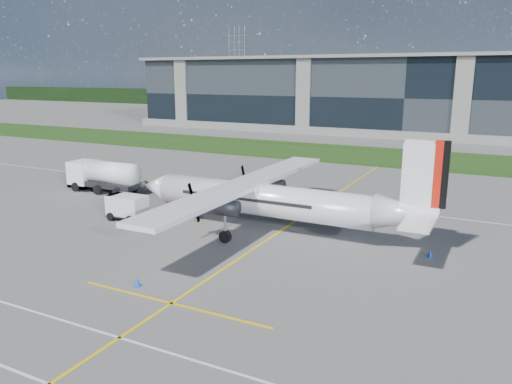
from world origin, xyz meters
The scene contains 15 objects.
ground centered at (0.00, 40.00, 0.00)m, with size 400.00×400.00×0.00m, color #5C5A57.
grass_strip centered at (0.00, 48.00, 0.02)m, with size 400.00×18.00×0.04m, color #183D10.
terminal_building centered at (0.00, 80.00, 7.50)m, with size 120.00×20.00×15.00m, color black.
tree_line centered at (0.00, 140.00, 3.00)m, with size 400.00×6.00×6.00m, color black.
pylon_west centered at (-80.00, 150.00, 15.00)m, with size 9.00×4.60×30.00m, color gray, non-canonical shape.
yellow_taxiway_centerline centered at (3.00, 10.00, 0.01)m, with size 0.20×70.00×0.01m, color yellow.
turboprop_aircraft centered at (2.40, 7.83, 3.90)m, with size 25.07×26.00×7.80m, color white, non-canonical shape.
fuel_tanker_truck centered at (-19.26, 11.95, 1.62)m, with size 8.63×2.81×3.24m, color white, non-canonical shape.
baggage_tug centered at (-9.77, 5.21, 1.03)m, with size 3.44×2.06×2.06m, color silver, non-canonical shape.
ground_crew_person centered at (-7.07, 7.34, 1.05)m, with size 0.85×0.61×2.09m, color #F25907.
safety_cone_tail centered at (14.24, 7.48, 0.25)m, with size 0.36×0.36×0.50m, color blue.
safety_cone_fwd centered at (-10.45, 7.03, 0.25)m, with size 0.36×0.36×0.50m, color blue.
safety_cone_portwing centered at (-0.07, -5.06, 0.25)m, with size 0.36×0.36×0.50m, color blue.
safety_cone_nose_port centered at (-9.90, 6.72, 0.25)m, with size 0.36×0.36×0.50m, color blue.
safety_cone_nose_stbd centered at (-8.98, 9.79, 0.25)m, with size 0.36×0.36×0.50m, color blue.
Camera 1 is at (18.15, -25.74, 11.91)m, focal length 35.00 mm.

